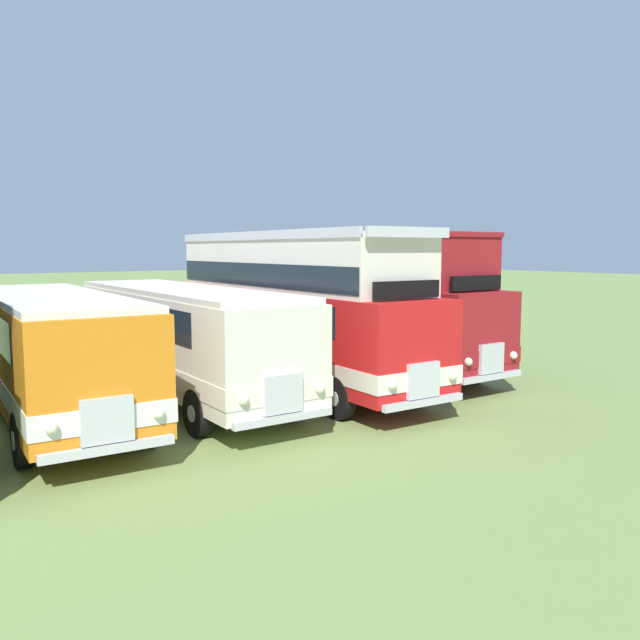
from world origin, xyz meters
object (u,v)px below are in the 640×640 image
at_px(bus_sixth_in_row, 181,333).
at_px(bus_eighth_in_row, 374,296).
at_px(bus_fifth_in_row, 53,346).
at_px(bus_seventh_in_row, 292,305).

height_order(bus_sixth_in_row, bus_eighth_in_row, bus_eighth_in_row).
distance_m(bus_fifth_in_row, bus_eighth_in_row, 10.19).
relative_size(bus_sixth_in_row, bus_seventh_in_row, 0.94).
xyz_separation_m(bus_seventh_in_row, bus_eighth_in_row, (3.38, 0.28, 0.10)).
bearing_deg(bus_sixth_in_row, bus_seventh_in_row, -4.89).
distance_m(bus_seventh_in_row, bus_eighth_in_row, 3.40).
xyz_separation_m(bus_fifth_in_row, bus_seventh_in_row, (6.77, 0.13, 0.61)).
height_order(bus_fifth_in_row, bus_sixth_in_row, same).
relative_size(bus_sixth_in_row, bus_eighth_in_row, 1.09).
relative_size(bus_fifth_in_row, bus_seventh_in_row, 0.87).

